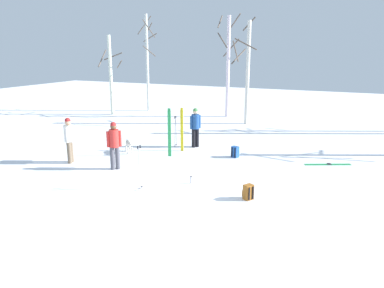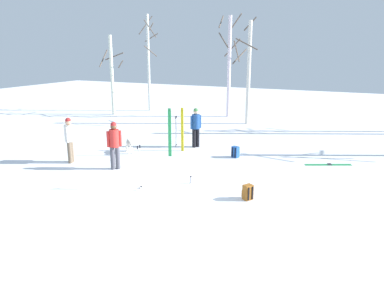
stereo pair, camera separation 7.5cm
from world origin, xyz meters
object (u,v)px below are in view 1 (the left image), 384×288
(person_0, at_px, (69,137))
(birch_tree_1, at_px, (147,61))
(backpack_0, at_px, (235,152))
(ski_poles_0, at_px, (140,166))
(person_2, at_px, (114,142))
(dog, at_px, (129,144))
(birch_tree_0, at_px, (111,74))
(ski_pair_planted_0, at_px, (182,130))
(birch_tree_2, at_px, (228,64))
(ski_pair_planted_1, at_px, (169,133))
(ski_poles_1, at_px, (175,130))
(person_1, at_px, (195,125))
(water_bottle_0, at_px, (191,180))
(backpack_1, at_px, (248,192))
(birch_tree_3, at_px, (247,71))
(ski_pair_lying_0, at_px, (328,164))

(person_0, distance_m, birch_tree_1, 12.50)
(person_0, distance_m, backpack_0, 6.37)
(ski_poles_0, bearing_deg, person_2, 144.59)
(dog, relative_size, ski_poles_0, 0.48)
(backpack_0, bearing_deg, birch_tree_0, 149.26)
(ski_pair_planted_0, xyz_separation_m, birch_tree_0, (-8.07, 6.21, 1.68))
(dog, relative_size, birch_tree_2, 0.11)
(ski_pair_planted_0, height_order, ski_pair_planted_1, ski_pair_planted_1)
(ski_pair_planted_0, xyz_separation_m, ski_poles_1, (-0.57, 0.53, -0.18))
(dog, distance_m, ski_poles_0, 4.23)
(ski_pair_planted_1, bearing_deg, backpack_0, 21.27)
(person_1, bearing_deg, birch_tree_2, 99.13)
(person_0, height_order, person_1, same)
(water_bottle_0, bearing_deg, ski_poles_0, -135.77)
(dog, bearing_deg, birch_tree_1, 116.71)
(ski_pair_planted_0, relative_size, birch_tree_2, 0.29)
(person_1, distance_m, ski_pair_planted_1, 1.77)
(backpack_1, bearing_deg, ski_poles_1, 135.97)
(person_2, distance_m, birch_tree_1, 13.18)
(ski_pair_planted_1, height_order, birch_tree_2, birch_tree_2)
(dog, bearing_deg, person_2, -69.64)
(birch_tree_0, bearing_deg, backpack_0, -30.74)
(ski_pair_planted_1, height_order, backpack_0, ski_pair_planted_1)
(dog, xyz_separation_m, birch_tree_2, (0.83, 9.75, 2.88))
(person_1, relative_size, person_2, 1.00)
(water_bottle_0, xyz_separation_m, birch_tree_0, (-10.03, 9.57, 2.48))
(backpack_1, distance_m, birch_tree_0, 15.89)
(person_0, distance_m, ski_poles_1, 4.53)
(backpack_0, relative_size, birch_tree_2, 0.07)
(person_1, distance_m, birch_tree_0, 10.04)
(dog, relative_size, ski_poles_1, 0.50)
(person_1, distance_m, ski_poles_1, 0.91)
(ski_poles_0, bearing_deg, ski_pair_planted_0, 99.88)
(ski_pair_planted_1, bearing_deg, ski_poles_0, -76.14)
(person_0, bearing_deg, birch_tree_2, 79.85)
(dog, height_order, ski_poles_1, ski_poles_1)
(backpack_0, xyz_separation_m, birch_tree_2, (-3.32, 8.52, 3.05))
(ski_pair_planted_1, distance_m, birch_tree_0, 10.82)
(birch_tree_1, distance_m, birch_tree_3, 7.68)
(person_1, bearing_deg, birch_tree_3, 85.17)
(person_0, height_order, birch_tree_1, birch_tree_1)
(ski_pair_lying_0, height_order, backpack_0, backpack_0)
(ski_pair_planted_1, bearing_deg, ski_pair_lying_0, 13.74)
(ski_poles_0, xyz_separation_m, birch_tree_0, (-8.86, 10.72, 1.85))
(person_2, height_order, ski_pair_planted_1, ski_pair_planted_1)
(backpack_1, bearing_deg, birch_tree_3, 106.88)
(person_0, relative_size, ski_poles_0, 1.23)
(ski_pair_planted_1, distance_m, backpack_1, 5.09)
(backpack_0, height_order, water_bottle_0, backpack_0)
(water_bottle_0, bearing_deg, ski_poles_1, 123.03)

